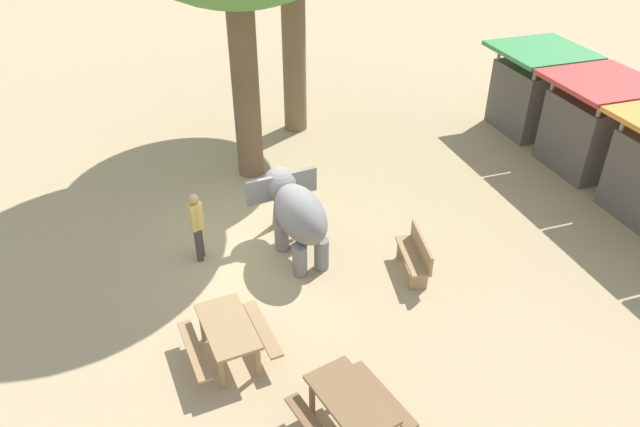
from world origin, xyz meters
name	(u,v)px	position (x,y,z in m)	size (l,w,h in m)	color
ground_plane	(254,245)	(0.00, 0.00, 0.00)	(60.00, 60.00, 0.00)	tan
elephant	(296,211)	(0.55, 0.85, 1.09)	(2.47, 1.65, 1.70)	slate
person_handler	(196,222)	(0.10, -1.21, 0.95)	(0.49, 0.32, 1.62)	#3F3833
wooden_bench	(416,255)	(2.02, 3.00, 0.47)	(1.45, 0.64, 0.88)	#9E7A51
picnic_table_near	(351,406)	(5.29, 0.33, 0.59)	(1.81, 1.80, 0.78)	brown
picnic_table_far	(228,333)	(3.18, -1.15, 0.59)	(1.65, 1.63, 0.78)	#9E7A51
market_stall_green	(533,94)	(-3.33, 9.43, 1.14)	(2.50, 2.50, 2.52)	#59514C
market_stall_red	(591,129)	(-0.73, 9.43, 1.14)	(2.50, 2.50, 2.52)	#59514C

